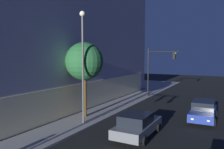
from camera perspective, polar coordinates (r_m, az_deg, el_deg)
modern_building at (r=31.60m, az=-25.56°, el=12.50°), size 33.93×24.79×20.23m
traffic_light_far_corner at (r=30.13m, az=11.24°, el=2.44°), size 0.46×4.14×6.35m
street_lamp_sidewalk at (r=18.09m, az=-7.31°, el=4.99°), size 0.44×0.44×8.81m
sidewalk_tree at (r=19.98m, az=-6.94°, el=3.20°), size 3.31×3.31×6.53m
car_grey at (r=16.05m, az=6.34°, el=-12.34°), size 4.78×2.23×1.59m
car_blue at (r=21.11m, az=21.81°, el=-8.35°), size 4.83×2.26×1.65m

